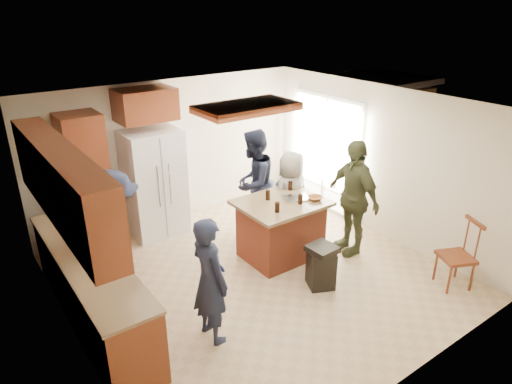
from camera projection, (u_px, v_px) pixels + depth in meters
room_shell at (374, 141)px, 9.89m from camera, size 8.00×5.20×5.00m
person_front_left at (210, 280)px, 5.17m from camera, size 0.44×0.59×1.57m
person_behind_left at (254, 183)px, 7.56m from camera, size 1.03×0.89×1.81m
person_behind_right at (291, 195)px, 7.47m from camera, size 0.77×0.54×1.50m
person_side_right at (353, 197)px, 6.98m from camera, size 0.69×1.14×1.83m
person_counter at (117, 238)px, 5.82m from camera, size 0.88×1.28×1.81m
left_cabinetry at (82, 255)px, 5.35m from camera, size 0.64×3.00×2.30m
back_wall_units at (102, 164)px, 7.02m from camera, size 1.80×0.60×2.45m
refrigerator at (155, 183)px, 7.57m from camera, size 0.90×0.76×1.80m
kitchen_island at (281, 229)px, 6.99m from camera, size 1.28×1.03×0.93m
island_items at (298, 197)px, 6.85m from camera, size 0.91×0.70×0.15m
trash_bin at (321, 266)px, 6.30m from camera, size 0.45×0.45×0.63m
spindle_chair at (458, 257)px, 6.27m from camera, size 0.56×0.56×0.99m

